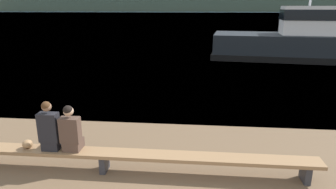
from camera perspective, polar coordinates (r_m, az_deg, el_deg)
name	(u,v)px	position (r m, az deg, el deg)	size (l,w,h in m)	color
water_surface	(196,14)	(128.01, 5.39, 15.02)	(240.00, 240.00, 0.00)	teal
far_shoreline	(197,3)	(183.53, 5.54, 16.89)	(600.00, 12.00, 9.19)	#384233
bench_main	(104,155)	(6.33, -12.12, -11.14)	(8.55, 0.41, 0.43)	#8E6B47
person_left	(50,129)	(6.52, -21.61, -6.14)	(0.39, 0.38, 1.04)	black
person_right	(71,131)	(6.35, -18.02, -6.63)	(0.39, 0.38, 0.98)	#4C382D
shopping_bag	(27,144)	(6.91, -25.20, -8.53)	(0.20, 0.21, 0.18)	#9E754C
tugboat_red	(304,43)	(20.85, 24.48, 8.95)	(11.45, 5.01, 6.59)	black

